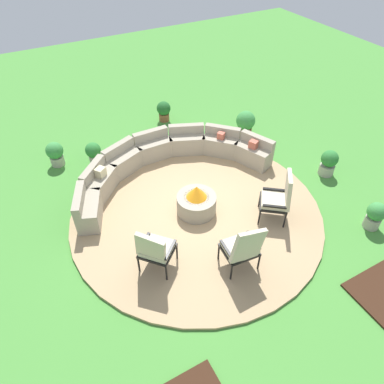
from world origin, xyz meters
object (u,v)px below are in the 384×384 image
(fire_pit, at_px, (196,202))
(potted_plant_5, at_px, (164,110))
(lounge_chair_front_right, at_px, (243,247))
(potted_plant_1, at_px, (375,215))
(potted_plant_2, at_px, (329,162))
(lounge_chair_back_left, at_px, (279,197))
(potted_plant_0, at_px, (55,153))
(curved_stone_bench, at_px, (164,161))
(lounge_chair_front_left, at_px, (155,249))
(potted_plant_4, at_px, (245,123))
(potted_plant_3, at_px, (93,152))

(fire_pit, relative_size, potted_plant_5, 1.41)
(lounge_chair_front_right, height_order, potted_plant_1, lounge_chair_front_right)
(potted_plant_2, height_order, potted_plant_5, potted_plant_2)
(lounge_chair_front_right, height_order, lounge_chair_back_left, lounge_chair_back_left)
(fire_pit, distance_m, potted_plant_5, 4.05)
(lounge_chair_front_right, xyz_separation_m, potted_plant_0, (-2.26, 4.91, -0.28))
(curved_stone_bench, distance_m, potted_plant_2, 3.98)
(curved_stone_bench, distance_m, potted_plant_1, 4.79)
(fire_pit, height_order, potted_plant_1, fire_pit)
(lounge_chair_front_right, relative_size, lounge_chair_back_left, 0.99)
(lounge_chair_front_left, xyz_separation_m, lounge_chair_front_right, (1.38, -0.72, 0.01))
(fire_pit, height_order, lounge_chair_front_right, lounge_chair_front_right)
(lounge_chair_front_left, height_order, potted_plant_4, lounge_chair_front_left)
(lounge_chair_front_left, distance_m, lounge_chair_front_right, 1.55)
(potted_plant_2, distance_m, potted_plant_5, 4.88)
(fire_pit, distance_m, potted_plant_3, 3.17)
(potted_plant_0, distance_m, potted_plant_2, 6.74)
(fire_pit, xyz_separation_m, potted_plant_5, (1.06, 3.91, 0.01))
(lounge_chair_front_right, relative_size, potted_plant_2, 1.72)
(lounge_chair_front_right, relative_size, potted_plant_0, 1.79)
(fire_pit, relative_size, potted_plant_3, 1.48)
(lounge_chair_front_left, distance_m, potted_plant_1, 4.56)
(potted_plant_0, distance_m, potted_plant_1, 7.49)
(potted_plant_2, bearing_deg, potted_plant_0, 148.31)
(potted_plant_4, bearing_deg, potted_plant_0, 167.30)
(fire_pit, distance_m, potted_plant_2, 3.49)
(potted_plant_0, height_order, potted_plant_1, potted_plant_0)
(potted_plant_0, relative_size, potted_plant_2, 0.96)
(lounge_chair_front_right, xyz_separation_m, potted_plant_5, (1.06, 5.60, -0.30))
(fire_pit, bearing_deg, lounge_chair_front_right, -90.14)
(lounge_chair_front_right, bearing_deg, potted_plant_0, 119.76)
(potted_plant_0, bearing_deg, lounge_chair_front_right, -65.31)
(curved_stone_bench, bearing_deg, potted_plant_4, 9.99)
(lounge_chair_front_right, bearing_deg, lounge_chair_back_left, 32.47)
(lounge_chair_front_right, distance_m, potted_plant_4, 4.67)
(potted_plant_1, bearing_deg, lounge_chair_front_right, 172.38)
(curved_stone_bench, relative_size, potted_plant_2, 7.41)
(lounge_chair_front_right, bearing_deg, curved_stone_bench, 95.00)
(potted_plant_1, distance_m, potted_plant_2, 1.83)
(potted_plant_0, bearing_deg, potted_plant_4, -12.70)
(lounge_chair_front_right, distance_m, potted_plant_3, 4.76)
(lounge_chair_back_left, distance_m, potted_plant_5, 4.90)
(curved_stone_bench, height_order, lounge_chair_front_right, lounge_chair_front_right)
(potted_plant_4, bearing_deg, lounge_chair_front_left, -143.20)
(potted_plant_2, xyz_separation_m, potted_plant_3, (-4.88, 3.17, -0.03))
(potted_plant_3, height_order, potted_plant_5, potted_plant_5)
(lounge_chair_front_right, relative_size, potted_plant_3, 2.00)
(potted_plant_0, height_order, potted_plant_3, potted_plant_0)
(curved_stone_bench, xyz_separation_m, potted_plant_5, (1.06, 2.30, -0.03))
(potted_plant_0, relative_size, potted_plant_4, 0.88)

